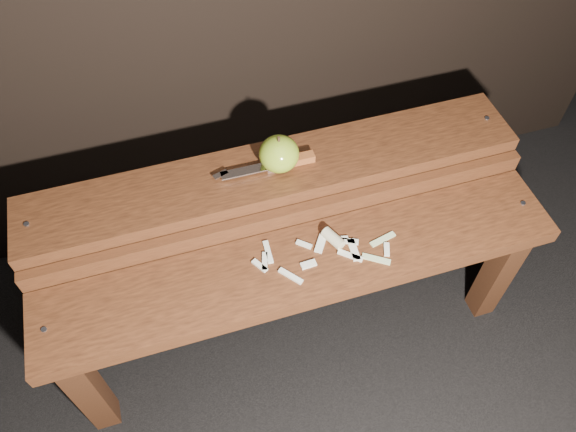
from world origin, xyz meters
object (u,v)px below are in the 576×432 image
object	(u,v)px
bench_rear_tier	(275,192)
knife	(281,163)
apple	(279,154)
bench_front_tier	(303,281)

from	to	relation	value
bench_rear_tier	knife	distance (m)	0.10
apple	bench_front_tier	bearing A→B (deg)	-93.11
bench_rear_tier	apple	xyz separation A→B (m)	(0.01, 0.00, 0.13)
bench_front_tier	knife	distance (m)	0.28
bench_rear_tier	knife	world-z (taller)	knife
bench_front_tier	knife	xyz separation A→B (m)	(0.02, 0.23, 0.16)
bench_rear_tier	apple	bearing A→B (deg)	18.99
apple	knife	world-z (taller)	apple
bench_rear_tier	apple	world-z (taller)	apple
bench_front_tier	bench_rear_tier	world-z (taller)	bench_rear_tier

